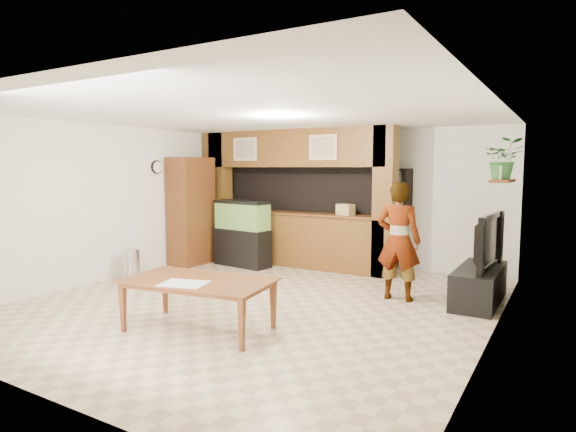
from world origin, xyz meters
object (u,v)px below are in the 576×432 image
Objects in this scene: television at (481,241)px; person at (399,241)px; dining_table at (197,305)px; pantry_cabinet at (191,211)px; aquarium at (242,234)px.

television is 1.11m from person.
person is (-1.03, -0.42, -0.03)m from television.
television is 3.95m from dining_table.
pantry_cabinet is 5.35m from television.
aquarium is 3.76m from dining_table.
person reaches higher than aquarium.
television is (4.36, -0.40, 0.26)m from aquarium.
television is at bearing -0.67° from pantry_cabinet.
dining_table is (2.75, -2.97, -0.74)m from pantry_cabinet.
pantry_cabinet reaches higher than television.
dining_table is at bearing 54.08° from person.
pantry_cabinet reaches higher than aquarium.
person is (3.33, -0.81, 0.23)m from aquarium.
pantry_cabinet is 1.58× the size of television.
pantry_cabinet reaches higher than person.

